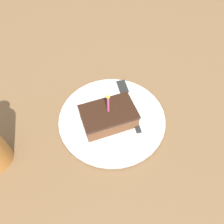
# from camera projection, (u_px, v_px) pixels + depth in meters

# --- Properties ---
(ground_plane) EXTENTS (2.40, 2.40, 0.04)m
(ground_plane) POSITION_uv_depth(u_px,v_px,m) (100.00, 120.00, 0.58)
(ground_plane) COLOR brown
(ground_plane) RESTS_ON ground
(plate) EXTENTS (0.27, 0.27, 0.01)m
(plate) POSITION_uv_depth(u_px,v_px,m) (112.00, 118.00, 0.55)
(plate) COLOR silver
(plate) RESTS_ON ground_plane
(cake_slice) EXTENTS (0.08, 0.13, 0.10)m
(cake_slice) POSITION_uv_depth(u_px,v_px,m) (108.00, 116.00, 0.52)
(cake_slice) COLOR brown
(cake_slice) RESTS_ON plate
(fork) EXTENTS (0.17, 0.04, 0.00)m
(fork) POSITION_uv_depth(u_px,v_px,m) (128.00, 101.00, 0.57)
(fork) COLOR #262626
(fork) RESTS_ON plate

